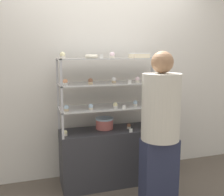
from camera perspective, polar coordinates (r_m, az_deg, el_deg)
name	(u,v)px	position (r m, az deg, el deg)	size (l,w,h in m)	color
ground_plane	(112,182)	(3.33, 0.00, -17.75)	(20.00, 20.00, 0.00)	brown
back_wall	(104,72)	(3.30, -1.82, 5.60)	(8.00, 0.05, 2.60)	silver
display_base	(112,156)	(3.19, 0.00, -12.49)	(1.20, 0.41, 0.66)	#333338
display_riser_lower	(112,108)	(3.02, 0.00, -2.15)	(1.20, 0.41, 0.27)	#B7B7BC
display_riser_middle	(112,84)	(2.97, 0.00, 3.04)	(1.20, 0.41, 0.27)	#B7B7BC
display_riser_upper	(112,60)	(2.95, 0.00, 8.33)	(1.20, 0.41, 0.27)	#B7B7BC
layer_cake_centerpiece	(104,123)	(3.09, -1.64, -5.50)	(0.21, 0.21, 0.13)	#C66660
sheet_cake_frosted	(139,55)	(3.03, 5.92, 9.22)	(0.20, 0.17, 0.06)	beige
cupcake_0	(65,133)	(2.88, -10.14, -7.51)	(0.05, 0.05, 0.06)	beige
cupcake_1	(129,126)	(3.10, 3.69, -6.12)	(0.05, 0.05, 0.06)	beige
cupcake_2	(159,125)	(3.20, 10.09, -5.77)	(0.05, 0.05, 0.06)	#CCB28C
price_tag_0	(131,131)	(2.96, 4.14, -7.08)	(0.04, 0.00, 0.04)	white
cupcake_3	(66,108)	(2.81, -9.90, -2.19)	(0.05, 0.05, 0.06)	#CCB28C
cupcake_4	(91,107)	(2.84, -4.63, -1.95)	(0.05, 0.05, 0.06)	beige
cupcake_5	(115,105)	(2.91, 0.75, -1.60)	(0.05, 0.05, 0.06)	white
cupcake_6	(135,103)	(3.05, 5.10, -1.14)	(0.05, 0.05, 0.06)	white
cupcake_7	(158,102)	(3.16, 9.91, -0.84)	(0.05, 0.05, 0.06)	beige
price_tag_1	(124,107)	(2.87, 2.63, -1.98)	(0.04, 0.00, 0.04)	white
cupcake_8	(65,82)	(2.76, -10.15, 3.41)	(0.05, 0.05, 0.07)	white
cupcake_9	(90,81)	(2.81, -4.71, 3.64)	(0.05, 0.05, 0.07)	#CCB28C
cupcake_10	(114,80)	(2.92, 0.42, 3.91)	(0.05, 0.05, 0.07)	#CCB28C
cupcake_11	(137,80)	(2.98, 5.57, 3.98)	(0.05, 0.05, 0.07)	beige
cupcake_12	(159,79)	(3.08, 10.20, 4.06)	(0.05, 0.05, 0.07)	white
price_tag_2	(130,82)	(2.84, 3.87, 3.53)	(0.04, 0.00, 0.04)	white
cupcake_13	(63,55)	(2.77, -10.71, 9.12)	(0.06, 0.06, 0.07)	beige
cupcake_14	(112,55)	(2.90, 0.07, 9.32)	(0.06, 0.06, 0.07)	beige
cupcake_15	(161,55)	(3.07, 10.59, 9.18)	(0.06, 0.06, 0.07)	#CCB28C
price_tag_3	(101,56)	(2.73, -2.30, 9.06)	(0.04, 0.00, 0.04)	white
donut_glazed	(92,56)	(2.92, -4.48, 9.05)	(0.15, 0.15, 0.04)	#EFE5CC
customer_figure	(160,128)	(2.55, 10.45, -6.48)	(0.36, 0.36, 1.56)	#282D47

